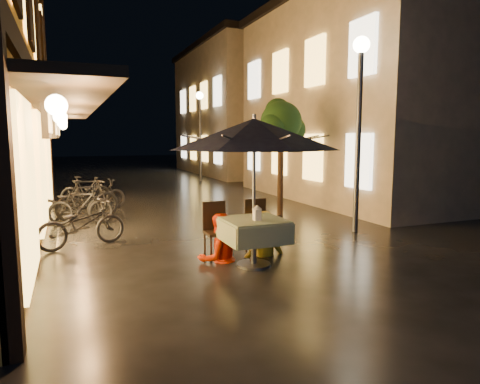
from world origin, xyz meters
name	(u,v)px	position (x,y,z in m)	size (l,w,h in m)	color
ground	(275,273)	(0.00, 0.00, 0.00)	(90.00, 90.00, 0.00)	black
east_building_near	(384,100)	(7.49, 6.50, 3.41)	(7.30, 9.30, 6.80)	#C5AD96
east_building_far	(253,111)	(7.49, 18.00, 3.66)	(7.30, 10.30, 7.30)	#C5AD96
street_tree	(281,125)	(2.41, 4.51, 2.42)	(1.43, 1.20, 3.15)	black
streetlamp_near	(360,99)	(3.00, 2.00, 2.92)	(0.36, 0.36, 4.23)	#59595E
streetlamp_far	(200,120)	(3.00, 14.00, 2.92)	(0.36, 0.36, 4.23)	#59595E
cafe_table	(254,231)	(-0.15, 0.49, 0.59)	(0.99, 0.99, 0.78)	#59595E
patio_umbrella	(254,134)	(-0.15, 0.49, 2.15)	(2.72, 2.72, 2.46)	#59595E
cafe_chair_left	(216,227)	(-0.55, 1.23, 0.54)	(0.42, 0.42, 0.97)	black
cafe_chair_right	(258,223)	(0.25, 1.23, 0.54)	(0.42, 0.42, 0.97)	black
table_lantern	(257,212)	(-0.15, 0.36, 0.92)	(0.16, 0.16, 0.25)	white
person_orange	(218,215)	(-0.58, 1.02, 0.79)	(0.77, 0.60, 1.58)	red
person_yellow	(263,213)	(0.27, 1.04, 0.77)	(0.99, 0.57, 1.53)	gold
bicycle_0	(82,224)	(-2.72, 2.82, 0.44)	(0.59, 1.69, 0.89)	black
bicycle_1	(81,206)	(-2.67, 5.16, 0.45)	(0.43, 1.51, 0.91)	black
bicycle_2	(74,204)	(-2.81, 5.35, 0.47)	(0.63, 1.80, 0.95)	black
bicycle_3	(88,199)	(-2.48, 5.81, 0.51)	(0.48, 1.71, 1.03)	black
bicycle_4	(97,195)	(-2.18, 7.25, 0.44)	(0.58, 1.66, 0.87)	black
bicycle_5	(86,190)	(-2.42, 8.33, 0.45)	(0.42, 1.50, 0.90)	black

